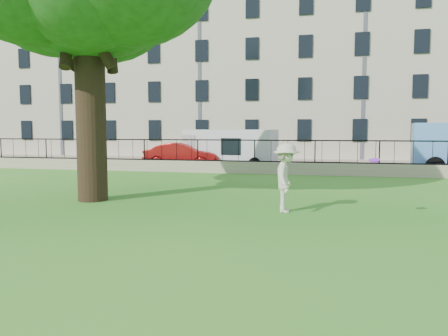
% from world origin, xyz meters
% --- Properties ---
extents(ground, '(120.00, 120.00, 0.00)m').
position_xyz_m(ground, '(0.00, 0.00, 0.00)').
color(ground, '#22721B').
rests_on(ground, ground).
extents(retaining_wall, '(50.00, 0.40, 0.60)m').
position_xyz_m(retaining_wall, '(0.00, 12.00, 0.30)').
color(retaining_wall, gray).
rests_on(retaining_wall, ground).
extents(iron_railing, '(50.00, 0.05, 1.13)m').
position_xyz_m(iron_railing, '(0.00, 12.00, 1.15)').
color(iron_railing, black).
rests_on(iron_railing, retaining_wall).
extents(street, '(60.00, 9.00, 0.01)m').
position_xyz_m(street, '(0.00, 16.70, 0.01)').
color(street, black).
rests_on(street, ground).
extents(sidewalk, '(60.00, 1.40, 0.12)m').
position_xyz_m(sidewalk, '(0.00, 21.90, 0.06)').
color(sidewalk, gray).
rests_on(sidewalk, ground).
extents(building_row, '(56.40, 10.40, 13.80)m').
position_xyz_m(building_row, '(0.00, 27.57, 6.92)').
color(building_row, '#B8B292').
rests_on(building_row, ground).
extents(man, '(0.73, 1.23, 1.87)m').
position_xyz_m(man, '(2.50, 1.87, 0.93)').
color(man, beige).
rests_on(man, ground).
extents(frisbee, '(0.35, 0.35, 0.12)m').
position_xyz_m(frisbee, '(4.70, 1.42, 1.47)').
color(frisbee, purple).
extents(red_sedan, '(4.51, 1.93, 1.44)m').
position_xyz_m(red_sedan, '(-4.68, 14.40, 0.72)').
color(red_sedan, '#AC1615').
rests_on(red_sedan, street).
extents(white_van, '(5.54, 2.74, 2.23)m').
position_xyz_m(white_van, '(-2.00, 15.40, 1.12)').
color(white_van, silver).
rests_on(white_van, street).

